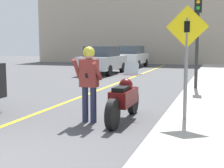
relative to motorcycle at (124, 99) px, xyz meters
The scene contains 9 objects.
road_center_line 3.49m from the motorcycle, 132.90° to the left, with size 0.12×36.00×0.01m.
building_backdrop 22.85m from the motorcycle, 94.44° to the left, with size 28.00×1.20×7.81m.
motorcycle is the anchor object (origin of this frame).
person_biker 0.97m from the motorcycle, 152.76° to the right, with size 0.59×0.47×1.72m.
crossing_sign 1.75m from the motorcycle, ahead, with size 0.91×0.08×2.48m.
traffic_light 5.89m from the motorcycle, 76.79° to the left, with size 0.26×0.30×3.58m.
parked_car_silver 11.93m from the motorcycle, 112.65° to the left, with size 1.88×4.20×1.68m.
parked_car_white 17.78m from the motorcycle, 104.45° to the left, with size 1.88×4.20×1.68m.
parked_car_blue 23.62m from the motorcycle, 103.56° to the left, with size 1.88×4.20×1.68m.
Camera 1 is at (3.75, -3.32, 1.74)m, focal length 50.00 mm.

